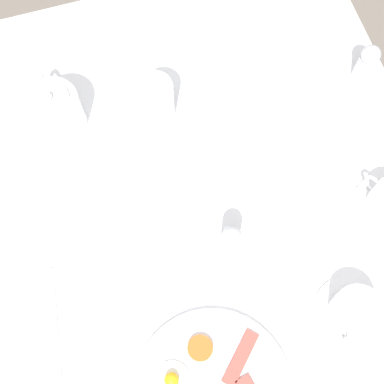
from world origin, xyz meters
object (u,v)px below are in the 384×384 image
(creamer_jug, at_px, (224,49))
(pepper_grinder, at_px, (231,241))
(napkin_folded, at_px, (261,153))
(fork_by_plate, at_px, (299,46))
(spoon_for_tea, at_px, (119,224))
(knife_by_plate, at_px, (54,325))
(water_glass_short, at_px, (155,103))
(teapot_near, at_px, (55,112))
(teacup_with_saucer_right, at_px, (354,312))
(salt_grinder, at_px, (367,62))

(creamer_jug, xyz_separation_m, pepper_grinder, (0.13, 0.44, 0.03))
(napkin_folded, relative_size, fork_by_plate, 1.16)
(pepper_grinder, distance_m, spoon_for_tea, 0.24)
(knife_by_plate, bearing_deg, spoon_for_tea, -136.32)
(water_glass_short, height_order, pepper_grinder, water_glass_short)
(teapot_near, bearing_deg, napkin_folded, 57.57)
(water_glass_short, bearing_deg, knife_by_plate, 50.87)
(spoon_for_tea, bearing_deg, teapot_near, -75.52)
(creamer_jug, xyz_separation_m, fork_by_plate, (-0.18, 0.02, -0.03))
(spoon_for_tea, bearing_deg, creamer_jug, -135.36)
(teacup_with_saucer_right, relative_size, fork_by_plate, 0.86)
(water_glass_short, distance_m, salt_grinder, 0.47)
(water_glass_short, xyz_separation_m, spoon_for_tea, (0.14, 0.22, -0.06))
(teacup_with_saucer_right, distance_m, water_glass_short, 0.58)
(teacup_with_saucer_right, xyz_separation_m, napkin_folded, (0.05, -0.37, -0.02))
(spoon_for_tea, bearing_deg, water_glass_short, -122.64)
(salt_grinder, height_order, spoon_for_tea, salt_grinder)
(fork_by_plate, bearing_deg, creamer_jug, -7.57)
(teacup_with_saucer_right, height_order, fork_by_plate, teacup_with_saucer_right)
(teapot_near, xyz_separation_m, salt_grinder, (-0.68, 0.07, -0.00))
(creamer_jug, bearing_deg, teacup_with_saucer_right, 95.10)
(pepper_grinder, xyz_separation_m, fork_by_plate, (-0.31, -0.41, -0.05))
(pepper_grinder, height_order, salt_grinder, same)
(pepper_grinder, xyz_separation_m, salt_grinder, (-0.41, -0.30, 0.00))
(napkin_folded, bearing_deg, teapot_near, -25.77)
(teacup_with_saucer_right, height_order, spoon_for_tea, teacup_with_saucer_right)
(teapot_near, relative_size, spoon_for_tea, 1.71)
(creamer_jug, distance_m, pepper_grinder, 0.46)
(fork_by_plate, height_order, knife_by_plate, same)
(pepper_grinder, xyz_separation_m, napkin_folded, (-0.13, -0.18, -0.05))
(fork_by_plate, distance_m, spoon_for_tea, 0.59)
(knife_by_plate, bearing_deg, teapot_near, -103.67)
(knife_by_plate, bearing_deg, pepper_grinder, -172.54)
(pepper_grinder, distance_m, knife_by_plate, 0.38)
(knife_by_plate, bearing_deg, salt_grinder, -156.08)
(creamer_jug, distance_m, knife_by_plate, 0.70)
(teacup_with_saucer_right, relative_size, water_glass_short, 1.16)
(fork_by_plate, bearing_deg, knife_by_plate, 34.37)
(teapot_near, height_order, knife_by_plate, teapot_near)
(creamer_jug, height_order, napkin_folded, creamer_jug)
(teapot_near, relative_size, creamer_jug, 2.64)
(teapot_near, xyz_separation_m, fork_by_plate, (-0.57, -0.04, -0.05))
(water_glass_short, distance_m, napkin_folded, 0.25)
(teacup_with_saucer_right, distance_m, pepper_grinder, 0.27)
(water_glass_short, bearing_deg, pepper_grinder, 100.35)
(teapot_near, height_order, creamer_jug, teapot_near)
(creamer_jug, bearing_deg, spoon_for_tea, 44.64)
(pepper_grinder, height_order, napkin_folded, pepper_grinder)
(teapot_near, relative_size, napkin_folded, 1.08)
(water_glass_short, height_order, spoon_for_tea, water_glass_short)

